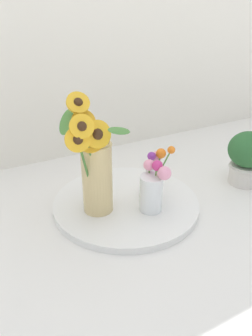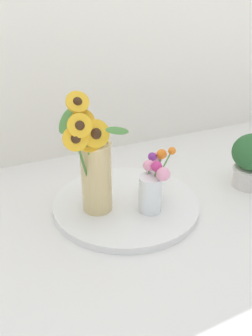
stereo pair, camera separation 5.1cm
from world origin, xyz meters
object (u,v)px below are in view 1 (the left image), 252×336
(serving_tray, at_px, (126,203))
(vase_small_center, at_px, (152,189))
(vase_bulb_right, at_px, (152,178))
(mason_jar_sunflowers, at_px, (95,168))
(potted_plant, at_px, (248,156))

(serving_tray, xyz_separation_m, vase_small_center, (0.05, -0.09, 0.09))
(serving_tray, distance_m, vase_bulb_right, 0.13)
(mason_jar_sunflowers, bearing_deg, potted_plant, -6.35)
(serving_tray, bearing_deg, potted_plant, -8.74)
(serving_tray, height_order, mason_jar_sunflowers, mason_jar_sunflowers)
(potted_plant, bearing_deg, mason_jar_sunflowers, 173.65)
(serving_tray, height_order, potted_plant, potted_plant)
(potted_plant, bearing_deg, vase_small_center, -178.16)
(mason_jar_sunflowers, height_order, vase_bulb_right, mason_jar_sunflowers)
(mason_jar_sunflowers, distance_m, potted_plant, 0.61)
(vase_bulb_right, relative_size, potted_plant, 0.91)
(vase_small_center, bearing_deg, potted_plant, 1.84)
(vase_small_center, height_order, potted_plant, potted_plant)
(vase_bulb_right, bearing_deg, potted_plant, -8.74)
(serving_tray, xyz_separation_m, vase_bulb_right, (0.10, -0.01, 0.08))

